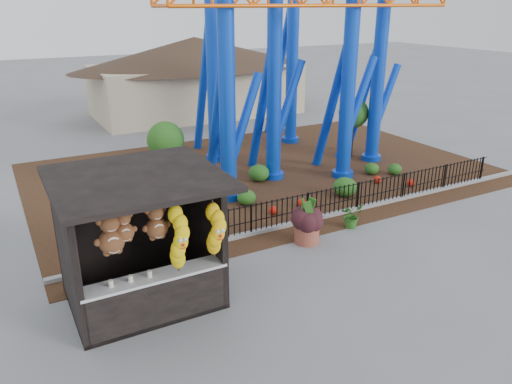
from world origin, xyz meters
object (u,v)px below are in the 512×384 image
prize_booth (143,245)px  terracotta_planter (307,232)px  roller_coaster (287,4)px  potted_plant (351,215)px

prize_booth → terracotta_planter: size_ratio=4.86×
roller_coaster → potted_plant: 8.74m
prize_booth → roller_coaster: 11.98m
potted_plant → prize_booth: bearing=178.4°
terracotta_planter → prize_booth: bearing=-169.4°
terracotta_planter → roller_coaster: bearing=63.9°
roller_coaster → terracotta_planter: 9.39m
prize_booth → roller_coaster: roller_coaster is taller
prize_booth → potted_plant: bearing=9.7°
terracotta_planter → potted_plant: bearing=7.2°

